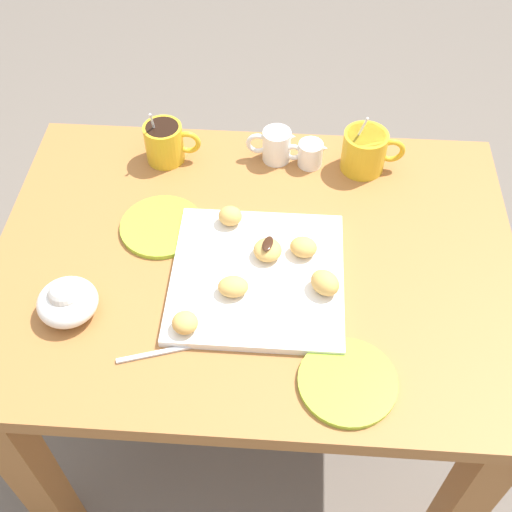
# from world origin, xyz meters

# --- Properties ---
(ground_plane) EXTENTS (8.00, 8.00, 0.00)m
(ground_plane) POSITION_xyz_m (0.00, 0.00, 0.00)
(ground_plane) COLOR #665B51
(dining_table) EXTENTS (0.99, 0.73, 0.70)m
(dining_table) POSITION_xyz_m (0.00, 0.00, 0.57)
(dining_table) COLOR #A36633
(dining_table) RESTS_ON ground_plane
(pastry_plate_square) EXTENTS (0.31, 0.31, 0.02)m
(pastry_plate_square) POSITION_xyz_m (0.01, -0.06, 0.71)
(pastry_plate_square) COLOR white
(pastry_plate_square) RESTS_ON dining_table
(coffee_mug_mustard_left) EXTENTS (0.12, 0.08, 0.13)m
(coffee_mug_mustard_left) POSITION_xyz_m (-0.21, 0.26, 0.75)
(coffee_mug_mustard_left) COLOR gold
(coffee_mug_mustard_left) RESTS_ON dining_table
(coffee_mug_mustard_right) EXTENTS (0.13, 0.09, 0.14)m
(coffee_mug_mustard_right) POSITION_xyz_m (0.21, 0.26, 0.75)
(coffee_mug_mustard_right) COLOR gold
(coffee_mug_mustard_right) RESTS_ON dining_table
(cream_pitcher_white) EXTENTS (0.10, 0.06, 0.07)m
(cream_pitcher_white) POSITION_xyz_m (0.03, 0.28, 0.74)
(cream_pitcher_white) COLOR white
(cream_pitcher_white) RESTS_ON dining_table
(ice_cream_bowl) EXTENTS (0.11, 0.11, 0.08)m
(ice_cream_bowl) POSITION_xyz_m (-0.31, -0.15, 0.74)
(ice_cream_bowl) COLOR white
(ice_cream_bowl) RESTS_ON dining_table
(chocolate_sauce_pitcher) EXTENTS (0.09, 0.05, 0.06)m
(chocolate_sauce_pitcher) POSITION_xyz_m (0.10, 0.27, 0.73)
(chocolate_sauce_pitcher) COLOR white
(chocolate_sauce_pitcher) RESTS_ON dining_table
(saucer_lime_left) EXTENTS (0.16, 0.16, 0.01)m
(saucer_lime_left) POSITION_xyz_m (0.17, -0.26, 0.71)
(saucer_lime_left) COLOR #9EC633
(saucer_lime_left) RESTS_ON dining_table
(saucer_lime_right) EXTENTS (0.16, 0.16, 0.01)m
(saucer_lime_right) POSITION_xyz_m (-0.19, 0.06, 0.71)
(saucer_lime_right) COLOR #9EC633
(saucer_lime_right) RESTS_ON dining_table
(loose_spoon_near_saucer) EXTENTS (0.16, 0.06, 0.01)m
(loose_spoon_near_saucer) POSITION_xyz_m (-0.12, -0.21, 0.71)
(loose_spoon_near_saucer) COLOR silver
(loose_spoon_near_saucer) RESTS_ON dining_table
(beignet_0) EXTENTS (0.06, 0.06, 0.03)m
(beignet_0) POSITION_xyz_m (-0.10, -0.18, 0.73)
(beignet_0) COLOR #DBA351
(beignet_0) RESTS_ON pastry_plate_square
(beignet_1) EXTENTS (0.06, 0.05, 0.03)m
(beignet_1) POSITION_xyz_m (-0.03, -0.10, 0.73)
(beignet_1) COLOR #DBA351
(beignet_1) RESTS_ON pastry_plate_square
(beignet_2) EXTENTS (0.06, 0.06, 0.03)m
(beignet_2) POSITION_xyz_m (0.02, -0.01, 0.73)
(beignet_2) COLOR #DBA351
(beignet_2) RESTS_ON pastry_plate_square
(chocolate_drizzle_2) EXTENTS (0.03, 0.04, 0.00)m
(chocolate_drizzle_2) POSITION_xyz_m (0.02, -0.01, 0.75)
(chocolate_drizzle_2) COLOR #381E11
(chocolate_drizzle_2) RESTS_ON beignet_2
(beignet_3) EXTENTS (0.05, 0.04, 0.04)m
(beignet_3) POSITION_xyz_m (-0.05, 0.07, 0.74)
(beignet_3) COLOR #DBA351
(beignet_3) RESTS_ON pastry_plate_square
(beignet_4) EXTENTS (0.06, 0.05, 0.03)m
(beignet_4) POSITION_xyz_m (0.09, -0.00, 0.74)
(beignet_4) COLOR #DBA351
(beignet_4) RESTS_ON pastry_plate_square
(beignet_5) EXTENTS (0.07, 0.07, 0.04)m
(beignet_5) POSITION_xyz_m (0.13, -0.08, 0.74)
(beignet_5) COLOR #DBA351
(beignet_5) RESTS_ON pastry_plate_square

